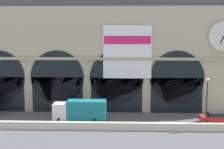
{
  "coord_description": "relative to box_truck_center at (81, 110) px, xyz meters",
  "views": [
    {
      "loc": [
        5.84,
        -45.66,
        13.22
      ],
      "look_at": [
        3.98,
        5.0,
        6.08
      ],
      "focal_mm": 52.26,
      "sensor_mm": 36.0,
      "label": 1
    }
  ],
  "objects": [
    {
      "name": "box_truck_center",
      "position": [
        0.0,
        0.0,
        0.0
      ],
      "size": [
        7.5,
        2.91,
        3.12
      ],
      "color": "white",
      "rests_on": "ground"
    },
    {
      "name": "ground_plane",
      "position": [
        0.32,
        0.57,
        -1.7
      ],
      "size": [
        200.0,
        200.0,
        0.0
      ],
      "primitive_type": "plane",
      "color": "#54565B"
    },
    {
      "name": "car_east",
      "position": [
        19.22,
        0.14,
        -0.9
      ],
      "size": [
        4.4,
        2.22,
        1.55
      ],
      "color": "red",
      "rests_on": "ground"
    },
    {
      "name": "station_building",
      "position": [
        0.35,
        8.26,
        8.62
      ],
      "size": [
        49.04,
        5.8,
        21.25
      ],
      "color": "#BCAD8C",
      "rests_on": "ground"
    },
    {
      "name": "quay_parapet_wall",
      "position": [
        0.32,
        -3.76,
        -1.17
      ],
      "size": [
        90.0,
        0.7,
        1.05
      ],
      "primitive_type": "cube",
      "color": "beige",
      "rests_on": "ground"
    },
    {
      "name": "street_lamp_quayside",
      "position": [
        17.03,
        -2.96,
        2.71
      ],
      "size": [
        0.44,
        0.44,
        6.9
      ],
      "color": "black",
      "rests_on": "ground"
    }
  ]
}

